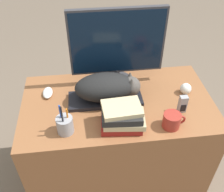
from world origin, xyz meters
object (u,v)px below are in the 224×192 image
at_px(computer_mouse, 48,93).
at_px(phone, 183,104).
at_px(baseball, 186,89).
at_px(book_stack, 122,117).
at_px(pen_cup, 65,125).
at_px(cat, 109,87).
at_px(monitor, 117,45).
at_px(keyboard, 105,99).
at_px(coffee_mug, 172,120).

relative_size(computer_mouse, phone, 1.00).
height_order(baseball, book_stack, book_stack).
bearing_deg(book_stack, baseball, 27.73).
bearing_deg(phone, baseball, 64.24).
distance_m(baseball, book_stack, 0.49).
bearing_deg(pen_cup, book_stack, 0.86).
bearing_deg(book_stack, cat, 102.21).
bearing_deg(pen_cup, monitor, 50.57).
height_order(phone, book_stack, book_stack).
relative_size(phone, book_stack, 0.44).
xyz_separation_m(cat, baseball, (0.48, 0.01, -0.07)).
height_order(keyboard, monitor, monitor).
bearing_deg(coffee_mug, monitor, 119.25).
bearing_deg(monitor, cat, -112.17).
relative_size(monitor, coffee_mug, 4.55).
relative_size(pen_cup, baseball, 2.86).
relative_size(cat, baseball, 5.62).
bearing_deg(baseball, monitor, 157.92).
distance_m(coffee_mug, baseball, 0.31).
relative_size(cat, pen_cup, 1.97).
distance_m(pen_cup, baseball, 0.77).
height_order(cat, computer_mouse, cat).
distance_m(monitor, phone, 0.51).
bearing_deg(baseball, keyboard, -178.78).
xyz_separation_m(monitor, baseball, (0.41, -0.16, -0.24)).
relative_size(computer_mouse, book_stack, 0.44).
relative_size(keyboard, computer_mouse, 4.07).
distance_m(monitor, coffee_mug, 0.54).
height_order(monitor, computer_mouse, monitor).
xyz_separation_m(keyboard, book_stack, (0.07, -0.22, 0.05)).
distance_m(cat, pen_cup, 0.34).
bearing_deg(phone, book_stack, -168.58).
xyz_separation_m(monitor, computer_mouse, (-0.44, -0.08, -0.26)).
bearing_deg(coffee_mug, cat, 141.04).
bearing_deg(pen_cup, phone, 6.64).
height_order(cat, coffee_mug, cat).
xyz_separation_m(pen_cup, book_stack, (0.30, 0.00, 0.02)).
distance_m(keyboard, monitor, 0.33).
relative_size(coffee_mug, book_stack, 0.51).
xyz_separation_m(computer_mouse, phone, (0.77, -0.24, 0.04)).
relative_size(computer_mouse, coffee_mug, 0.86).
height_order(pen_cup, phone, pen_cup).
relative_size(keyboard, cat, 1.14).
distance_m(keyboard, phone, 0.45).
distance_m(computer_mouse, book_stack, 0.52).
xyz_separation_m(pen_cup, phone, (0.66, 0.08, 0.00)).
height_order(computer_mouse, pen_cup, pen_cup).
bearing_deg(keyboard, pen_cup, -136.58).
relative_size(cat, computer_mouse, 3.56).
relative_size(keyboard, book_stack, 1.79).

